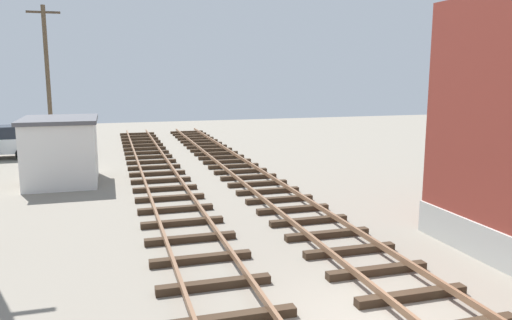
{
  "coord_description": "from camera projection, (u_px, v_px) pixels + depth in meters",
  "views": [
    {
      "loc": [
        -4.67,
        -7.55,
        4.56
      ],
      "look_at": [
        0.52,
        9.96,
        1.39
      ],
      "focal_mm": 34.95,
      "sensor_mm": 36.0,
      "label": 1
    }
  ],
  "objects": [
    {
      "name": "utility_pole_far",
      "position": [
        48.0,
        77.0,
        28.48
      ],
      "size": [
        1.8,
        0.24,
        8.36
      ],
      "color": "brown",
      "rests_on": "ground"
    },
    {
      "name": "track_near_building",
      "position": [
        432.0,
        309.0,
        9.5
      ],
      "size": [
        2.5,
        62.99,
        0.32
      ],
      "color": "#38281C",
      "rests_on": "ground"
    },
    {
      "name": "control_hut",
      "position": [
        61.0,
        150.0,
        20.86
      ],
      "size": [
        3.0,
        3.8,
        2.76
      ],
      "color": "silver",
      "rests_on": "ground"
    }
  ]
}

